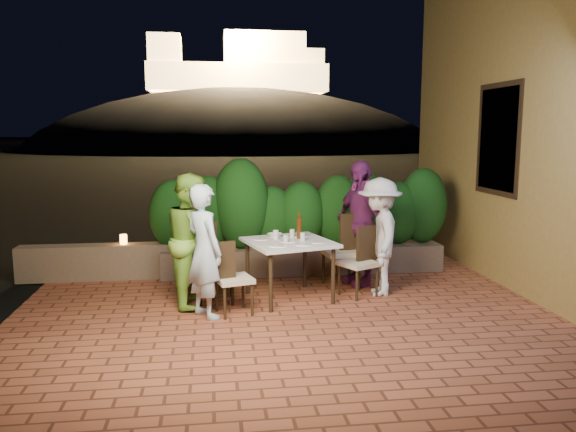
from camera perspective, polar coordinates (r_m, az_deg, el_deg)
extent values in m
plane|color=black|center=(6.34, 3.18, -11.04)|extent=(400.00, 400.00, 0.00)
cube|color=brown|center=(6.83, 2.37, -10.08)|extent=(7.00, 6.00, 0.15)
cube|color=#9F833E|center=(9.19, 23.76, 10.33)|extent=(1.60, 5.00, 5.00)
cube|color=black|center=(8.36, 20.74, 7.30)|extent=(0.08, 1.00, 1.40)
cube|color=black|center=(8.36, 20.68, 7.31)|extent=(0.06, 1.15, 1.55)
cube|color=brown|center=(8.49, 1.58, -4.39)|extent=(4.20, 0.55, 0.40)
cube|color=brown|center=(8.54, -18.77, -4.45)|extent=(2.20, 0.30, 0.50)
ellipsoid|color=black|center=(66.22, -4.99, 3.31)|extent=(52.00, 40.00, 22.00)
cylinder|color=white|center=(6.73, -1.01, -3.00)|extent=(0.24, 0.24, 0.01)
cylinder|color=white|center=(7.15, -2.79, -2.32)|extent=(0.21, 0.21, 0.01)
cylinder|color=white|center=(6.96, 2.87, -2.63)|extent=(0.21, 0.21, 0.01)
cylinder|color=white|center=(7.35, 1.15, -2.02)|extent=(0.23, 0.23, 0.01)
cylinder|color=white|center=(6.99, -0.02, -2.57)|extent=(0.21, 0.21, 0.01)
cylinder|color=white|center=(6.80, 1.56, -2.88)|extent=(0.22, 0.22, 0.01)
cylinder|color=silver|center=(6.89, -0.24, -2.34)|extent=(0.06, 0.06, 0.10)
cylinder|color=silver|center=(7.12, -1.26, -1.92)|extent=(0.07, 0.07, 0.12)
cylinder|color=silver|center=(7.03, 1.50, -2.11)|extent=(0.06, 0.06, 0.11)
cylinder|color=silver|center=(7.23, 0.43, -1.79)|extent=(0.06, 0.06, 0.11)
imported|color=white|center=(7.31, -1.33, -1.94)|extent=(0.25, 0.25, 0.04)
imported|color=silver|center=(6.44, -8.50, -3.54)|extent=(0.62, 0.67, 1.53)
imported|color=#86C73E|center=(6.90, -9.67, -2.39)|extent=(0.68, 0.84, 1.62)
imported|color=silver|center=(7.35, 9.25, -2.08)|extent=(0.72, 1.06, 1.52)
imported|color=#6D2460|center=(7.77, 7.30, -0.71)|extent=(0.75, 1.09, 1.72)
cylinder|color=orange|center=(8.41, -16.37, -2.30)|extent=(0.10, 0.10, 0.14)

